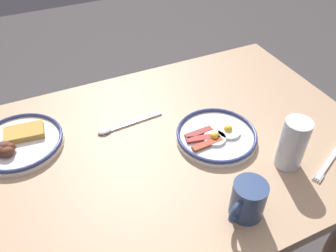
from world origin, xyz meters
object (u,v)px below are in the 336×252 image
object	(u,v)px
plate_center_pancakes	(19,142)
coffee_mug	(247,200)
drinking_glass	(292,146)
plate_near_main	(216,136)
tea_spoon	(122,126)
fork_near	(329,161)

from	to	relation	value
plate_center_pancakes	coffee_mug	xyz separation A→B (m)	(-0.45, 0.45, 0.03)
plate_center_pancakes	drinking_glass	distance (m)	0.74
plate_near_main	coffee_mug	xyz separation A→B (m)	(0.07, 0.25, 0.04)
drinking_glass	tea_spoon	world-z (taller)	drinking_glass
plate_center_pancakes	drinking_glass	size ratio (longest dim) A/B	1.66
drinking_glass	plate_near_main	bearing A→B (deg)	-53.26
fork_near	drinking_glass	bearing A→B (deg)	-21.44
plate_center_pancakes	fork_near	xyz separation A→B (m)	(-0.75, 0.41, -0.01)
coffee_mug	tea_spoon	world-z (taller)	coffee_mug
coffee_mug	fork_near	xyz separation A→B (m)	(-0.30, -0.04, -0.05)
plate_near_main	tea_spoon	world-z (taller)	plate_near_main
plate_near_main	fork_near	world-z (taller)	plate_near_main
plate_near_main	tea_spoon	size ratio (longest dim) A/B	1.12
coffee_mug	tea_spoon	distance (m)	0.44
plate_near_main	coffee_mug	world-z (taller)	coffee_mug
plate_center_pancakes	coffee_mug	bearing A→B (deg)	134.60
tea_spoon	plate_center_pancakes	bearing A→B (deg)	-8.44
coffee_mug	fork_near	bearing A→B (deg)	-172.21
fork_near	tea_spoon	xyz separation A→B (m)	(0.46, -0.37, 0.00)
plate_center_pancakes	fork_near	world-z (taller)	plate_center_pancakes
drinking_glass	tea_spoon	bearing A→B (deg)	-42.92
drinking_glass	tea_spoon	distance (m)	0.48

